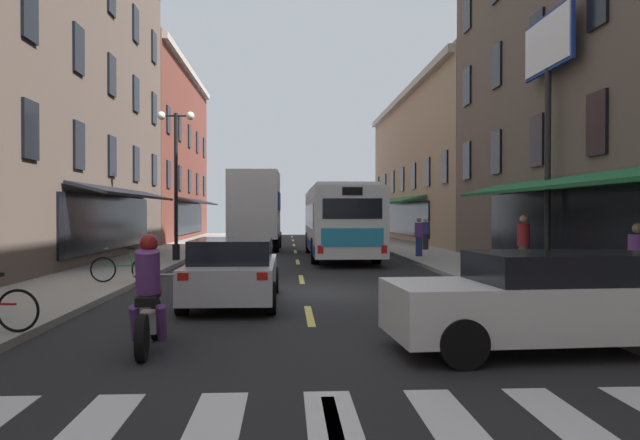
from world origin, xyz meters
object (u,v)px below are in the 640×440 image
Objects in this scene: street_lamp_twin at (176,178)px; sedan_far at (264,231)px; motorcycle_rider at (149,301)px; bicycle_mid at (124,268)px; pedestrian_near at (638,260)px; pedestrian_rear at (524,244)px; sedan_mid at (556,300)px; pedestrian_far at (425,233)px; transit_bus at (339,221)px; box_truck at (256,211)px; pedestrian_mid at (419,236)px; billboard_sign at (548,73)px; sedan_near at (233,270)px.

sedan_far is at bearing 82.53° from street_lamp_twin.
motorcycle_rider reaches higher than bicycle_mid.
pedestrian_near is at bearing -45.41° from street_lamp_twin.
sedan_mid is at bearing 123.29° from pedestrian_rear.
pedestrian_near is (3.49, 3.99, 0.26)m from sedan_mid.
pedestrian_far is (8.79, 21.66, 0.23)m from motorcycle_rider.
sedan_mid is 17.84m from street_lamp_twin.
pedestrian_far is (8.46, -13.65, 0.26)m from sedan_far.
bicycle_mid is 17.85m from pedestrian_far.
box_truck is at bearing 124.87° from transit_bus.
pedestrian_near is (11.57, -4.04, 0.48)m from bicycle_mid.
box_truck reaches higher than bicycle_mid.
pedestrian_rear is 0.31× the size of street_lamp_twin.
sedan_far is 2.59× the size of pedestrian_mid.
bicycle_mid is at bearing -122.13° from transit_bus.
box_truck reaches higher than pedestrian_rear.
pedestrian_far is at bearing 29.63° from street_lamp_twin.
billboard_sign is 4.97m from pedestrian_rear.
pedestrian_mid is at bearing -68.75° from sedan_far.
box_truck is 1.18× the size of street_lamp_twin.
pedestrian_far reaches higher than bicycle_mid.
pedestrian_rear is (1.42, -7.90, 0.07)m from pedestrian_mid.
motorcycle_rider is 0.36× the size of street_lamp_twin.
pedestrian_mid is (3.27, -1.11, -0.63)m from transit_bus.
billboard_sign is 17.88m from box_truck.
pedestrian_mid is at bearing -28.12° from pedestrian_rear.
box_truck is at bearing 80.16° from pedestrian_near.
bicycle_mid is (-2.64, -27.62, -0.18)m from sedan_far.
pedestrian_mid is at bearing 84.40° from sedan_mid.
transit_bus reaches higher than bicycle_mid.
motorcycle_rider reaches higher than sedan_far.
street_lamp_twin is at bearing 89.80° from bicycle_mid.
pedestrian_mid reaches higher than bicycle_mid.
sedan_mid is 9.91m from pedestrian_rear.
box_truck is (-3.83, 5.49, 0.44)m from transit_bus.
sedan_far is (-5.44, 35.66, -0.04)m from sedan_mid.
billboard_sign is at bearing 42.48° from motorcycle_rider.
box_truck is 11.83m from sedan_far.
transit_bus is 15.29m from pedestrian_near.
street_lamp_twin is (-2.62, -19.95, 2.60)m from sedan_far.
sedan_mid is at bearing -112.17° from billboard_sign.
street_lamp_twin reaches higher than sedan_far.
pedestrian_mid reaches higher than sedan_mid.
pedestrian_mid reaches higher than pedestrian_far.
pedestrian_near is (8.88, -19.91, -1.06)m from box_truck.
bicycle_mid is at bearing -99.62° from box_truck.
sedan_near is at bearing -155.02° from billboard_sign.
pedestrian_mid is at bearing 63.78° from pedestrian_near.
pedestrian_near is (5.06, -14.42, -0.62)m from transit_bus.
transit_bus is 7.23m from street_lamp_twin.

